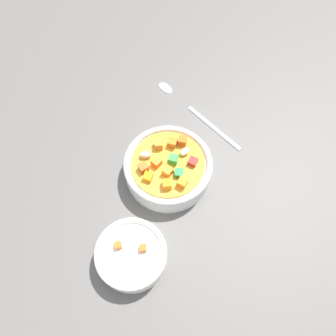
# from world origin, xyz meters

# --- Properties ---
(ground_plane) EXTENTS (1.40, 1.40, 0.02)m
(ground_plane) POSITION_xyz_m (0.00, 0.00, -0.01)
(ground_plane) COLOR #565451
(soup_bowl_main) EXTENTS (0.15, 0.15, 0.06)m
(soup_bowl_main) POSITION_xyz_m (-0.00, -0.00, 0.02)
(soup_bowl_main) COLOR white
(soup_bowl_main) RESTS_ON ground_plane
(spoon) EXTENTS (0.21, 0.09, 0.01)m
(spoon) POSITION_xyz_m (-0.01, 0.15, 0.00)
(spoon) COLOR silver
(spoon) RESTS_ON ground_plane
(side_bowl_small) EXTENTS (0.11, 0.11, 0.04)m
(side_bowl_small) POSITION_xyz_m (0.01, -0.16, 0.02)
(side_bowl_small) COLOR white
(side_bowl_small) RESTS_ON ground_plane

